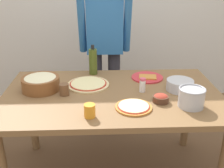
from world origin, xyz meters
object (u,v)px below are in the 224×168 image
Objects in this scene: dining_table at (112,104)px; small_sauce_bowl at (161,98)px; pizza_raw_on_board at (88,84)px; popcorn_bowl at (41,82)px; pizza_cooked_on_tray at (134,107)px; plate_with_slice at (147,77)px; steel_pot at (192,97)px; olive_oil_bottle at (93,61)px; cup_small_brown at (64,90)px; person_cook at (105,43)px; mixing_bowl_steel at (180,85)px; salt_shaker at (142,85)px; cup_orange at (90,111)px.

small_sauce_bowl reaches higher than dining_table.
popcorn_bowl is (-0.35, -0.07, 0.05)m from pizza_raw_on_board.
plate_with_slice is (0.17, 0.51, -0.00)m from pizza_cooked_on_tray.
plate_with_slice is 1.50× the size of steel_pot.
popcorn_bowl reaches higher than plate_with_slice.
steel_pot is at bearing -16.54° from popcorn_bowl.
small_sauce_bowl is (0.02, -0.43, 0.02)m from plate_with_slice.
popcorn_bowl is at bearing -166.81° from plate_with_slice.
olive_oil_bottle reaches higher than cup_small_brown.
olive_oil_bottle is at bearing 130.24° from small_sauce_bowl.
cup_small_brown is (-0.31, -0.77, -0.14)m from person_cook.
mixing_bowl_steel is (0.20, -0.24, 0.03)m from plate_with_slice.
salt_shaker reaches higher than dining_table.
small_sauce_bowl is at bearing 20.76° from cup_orange.
person_cook reaches higher than cup_orange.
pizza_raw_on_board is 1.63× the size of mixing_bowl_steel.
plate_with_slice is at bearing -15.10° from olive_oil_bottle.
cup_small_brown is at bearing -176.67° from salt_shaker.
dining_table is at bearing 153.84° from small_sauce_bowl.
plate_with_slice is 3.06× the size of cup_small_brown.
cup_small_brown reaches higher than dining_table.
cup_small_brown is (0.19, -0.10, -0.02)m from popcorn_bowl.
small_sauce_bowl is (0.51, -0.31, 0.02)m from pizza_raw_on_board.
mixing_bowl_steel is at bearing -29.24° from olive_oil_bottle.
pizza_raw_on_board is at bearing -165.54° from plate_with_slice.
person_cook reaches higher than pizza_raw_on_board.
salt_shaker is at bearing 69.61° from pizza_cooked_on_tray.
dining_table is 0.38m from small_sauce_bowl.
olive_oil_bottle is (-0.15, 0.40, 0.20)m from dining_table.
cup_orange is (0.38, -0.42, -0.02)m from popcorn_bowl.
salt_shaker is at bearing -4.97° from popcorn_bowl.
dining_table is 8.00× the size of mixing_bowl_steel.
popcorn_bowl reaches higher than pizza_raw_on_board.
pizza_raw_on_board is 3.85× the size of cup_orange.
pizza_raw_on_board is 0.59m from small_sauce_bowl.
plate_with_slice is 0.48m from olive_oil_bottle.
person_cook reaches higher than pizza_cooked_on_tray.
mixing_bowl_steel reaches higher than plate_with_slice.
small_sauce_bowl is at bearing -26.16° from dining_table.
cup_small_brown is at bearing -176.64° from mixing_bowl_steel.
plate_with_slice is 1.30× the size of mixing_bowl_steel.
small_sauce_bowl is 0.73m from olive_oil_bottle.
small_sauce_bowl is 0.51m from cup_orange.
pizza_raw_on_board is at bearing -103.28° from person_cook.
cup_orange is (-0.66, -0.37, 0.00)m from mixing_bowl_steel.
pizza_raw_on_board is at bearing 45.89° from cup_small_brown.
person_cook is at bearing 126.98° from mixing_bowl_steel.
dining_table is at bearing 3.06° from cup_small_brown.
salt_shaker is (-0.29, 0.24, -0.01)m from steel_pot.
pizza_cooked_on_tray is 2.28× the size of salt_shaker.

